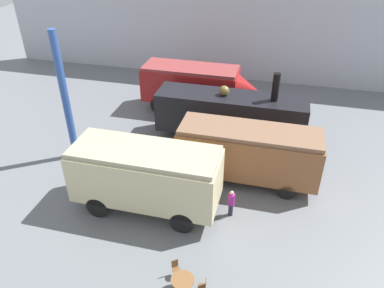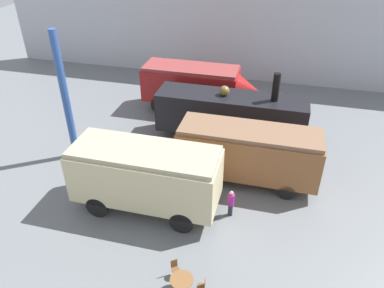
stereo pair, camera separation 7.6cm
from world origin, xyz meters
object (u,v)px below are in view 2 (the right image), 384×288
object	(u,v)px
cafe_table_near	(182,282)
visitor_person	(231,202)
passenger_coach_vintage	(146,174)
cafe_chair_0	(175,267)
streamlined_locomotive	(199,84)
passenger_coach_wooden	(248,151)
steam_locomotive	(231,114)

from	to	relation	value
cafe_table_near	visitor_person	bearing A→B (deg)	76.71
passenger_coach_vintage	visitor_person	world-z (taller)	passenger_coach_vintage
cafe_chair_0	streamlined_locomotive	bearing A→B (deg)	153.94
passenger_coach_vintage	cafe_table_near	distance (m)	5.72
streamlined_locomotive	passenger_coach_wooden	bearing A→B (deg)	-58.82
streamlined_locomotive	cafe_chair_0	distance (m)	15.58
streamlined_locomotive	visitor_person	xyz separation A→B (m)	(4.34, -10.99, -1.30)
streamlined_locomotive	cafe_table_near	xyz separation A→B (m)	(3.17, -15.95, -1.53)
cafe_chair_0	passenger_coach_vintage	bearing A→B (deg)	178.21
steam_locomotive	cafe_chair_0	bearing A→B (deg)	-91.98
steam_locomotive	passenger_coach_vintage	xyz separation A→B (m)	(-3.02, -7.72, 0.18)
cafe_chair_0	visitor_person	distance (m)	4.60
passenger_coach_wooden	cafe_chair_0	distance (m)	7.87
passenger_coach_vintage	visitor_person	bearing A→B (deg)	5.57
cafe_chair_0	visitor_person	bearing A→B (deg)	122.65
steam_locomotive	cafe_chair_0	distance (m)	11.67
steam_locomotive	cafe_table_near	size ratio (longest dim) A/B	10.04
visitor_person	streamlined_locomotive	bearing A→B (deg)	111.55
cafe_chair_0	visitor_person	size ratio (longest dim) A/B	0.56
steam_locomotive	cafe_table_near	xyz separation A→B (m)	(0.10, -12.26, -1.36)
streamlined_locomotive	passenger_coach_vintage	size ratio (longest dim) A/B	1.18
steam_locomotive	passenger_coach_wooden	distance (m)	4.43
cafe_chair_0	visitor_person	xyz separation A→B (m)	(1.67, 4.28, 0.33)
steam_locomotive	cafe_chair_0	world-z (taller)	steam_locomotive
passenger_coach_wooden	steam_locomotive	bearing A→B (deg)	111.96
cafe_table_near	visitor_person	xyz separation A→B (m)	(1.17, 4.97, 0.23)
cafe_table_near	visitor_person	size ratio (longest dim) A/B	0.62
steam_locomotive	cafe_table_near	bearing A→B (deg)	-89.53
passenger_coach_vintage	cafe_chair_0	bearing A→B (deg)	-55.82
steam_locomotive	passenger_coach_wooden	bearing A→B (deg)	-68.04
passenger_coach_vintage	cafe_chair_0	size ratio (longest dim) A/B	8.45
passenger_coach_vintage	steam_locomotive	bearing A→B (deg)	68.63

